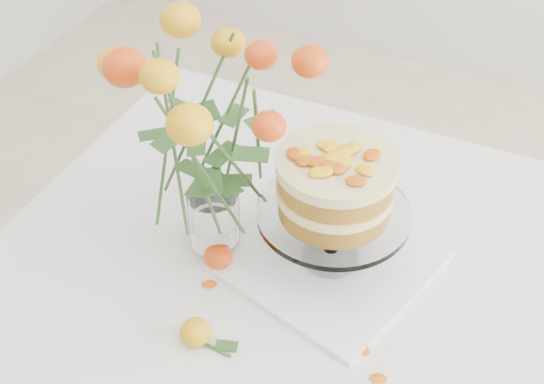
{
  "coord_description": "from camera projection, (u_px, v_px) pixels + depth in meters",
  "views": [
    {
      "loc": [
        0.16,
        -0.86,
        1.71
      ],
      "look_at": [
        -0.24,
        -0.01,
        0.9
      ],
      "focal_mm": 50.0,
      "sensor_mm": 36.0,
      "label": 1
    }
  ],
  "objects": [
    {
      "name": "stray_petal_e",
      "position": [
        209.0,
        284.0,
        1.27
      ],
      "size": [
        0.03,
        0.02,
        0.0
      ],
      "primitive_type": "ellipsoid",
      "color": "yellow",
      "rests_on": "table"
    },
    {
      "name": "stray_petal_a",
      "position": [
        312.0,
        311.0,
        1.23
      ],
      "size": [
        0.03,
        0.02,
        0.0
      ],
      "primitive_type": "ellipsoid",
      "color": "yellow",
      "rests_on": "table"
    },
    {
      "name": "loose_rose_near",
      "position": [
        196.0,
        332.0,
        1.17
      ],
      "size": [
        0.09,
        0.05,
        0.04
      ],
      "rotation": [
        0.0,
        0.0,
        -0.11
      ],
      "color": "gold",
      "rests_on": "table"
    },
    {
      "name": "stray_petal_b",
      "position": [
        362.0,
        350.0,
        1.17
      ],
      "size": [
        0.03,
        0.02,
        0.0
      ],
      "primitive_type": "ellipsoid",
      "color": "yellow",
      "rests_on": "table"
    },
    {
      "name": "napkin",
      "position": [
        330.0,
        260.0,
        1.31
      ],
      "size": [
        0.39,
        0.39,
        0.01
      ],
      "primitive_type": "cube",
      "rotation": [
        0.0,
        0.0,
        -0.28
      ],
      "color": "white",
      "rests_on": "table"
    },
    {
      "name": "stray_petal_c",
      "position": [
        378.0,
        378.0,
        1.13
      ],
      "size": [
        0.03,
        0.02,
        0.0
      ],
      "primitive_type": "ellipsoid",
      "color": "yellow",
      "rests_on": "table"
    },
    {
      "name": "cake_stand",
      "position": [
        335.0,
        191.0,
        1.21
      ],
      "size": [
        0.26,
        0.26,
        0.23
      ],
      "rotation": [
        0.0,
        0.0,
        0.08
      ],
      "color": "white",
      "rests_on": "napkin"
    },
    {
      "name": "stray_petal_d",
      "position": [
        249.0,
        264.0,
        1.31
      ],
      "size": [
        0.03,
        0.02,
        0.0
      ],
      "primitive_type": "ellipsoid",
      "color": "yellow",
      "rests_on": "table"
    },
    {
      "name": "rose_vase",
      "position": [
        207.0,
        122.0,
        1.18
      ],
      "size": [
        0.38,
        0.38,
        0.45
      ],
      "rotation": [
        0.0,
        0.0,
        -0.36
      ],
      "color": "white",
      "rests_on": "table"
    },
    {
      "name": "loose_rose_far",
      "position": [
        218.0,
        256.0,
        1.3
      ],
      "size": [
        0.09,
        0.05,
        0.04
      ],
      "rotation": [
        0.0,
        0.0,
        0.16
      ],
      "color": "#C53709",
      "rests_on": "table"
    },
    {
      "name": "table",
      "position": [
        397.0,
        324.0,
        1.32
      ],
      "size": [
        1.43,
        0.93,
        0.76
      ],
      "color": "tan",
      "rests_on": "ground"
    }
  ]
}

